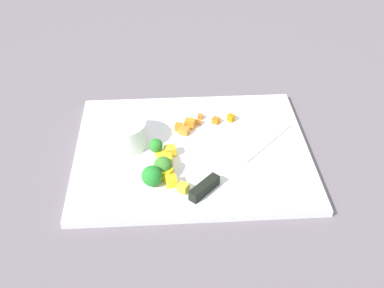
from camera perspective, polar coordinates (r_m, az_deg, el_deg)
ground_plane at (r=0.88m, az=0.00°, el=-1.13°), size 4.00×4.00×0.00m
cutting_board at (r=0.87m, az=0.00°, el=-0.83°), size 0.42×0.34×0.01m
prep_bowl at (r=0.88m, az=-8.13°, el=1.26°), size 0.09×0.09×0.05m
chef_knife at (r=0.82m, az=4.10°, el=-3.17°), size 0.21×0.21×0.02m
carrot_dice_0 at (r=0.93m, az=0.76°, el=2.61°), size 0.01×0.01×0.01m
carrot_dice_1 at (r=0.93m, az=2.82°, el=2.79°), size 0.02×0.02×0.01m
carrot_dice_2 at (r=0.94m, az=4.63°, el=3.09°), size 0.02×0.02×0.01m
carrot_dice_3 at (r=0.92m, az=-0.48°, el=2.43°), size 0.02×0.02×0.02m
carrot_dice_4 at (r=0.91m, az=-1.55°, el=2.01°), size 0.02×0.02×0.01m
carrot_dice_5 at (r=0.94m, az=0.98°, el=3.25°), size 0.01×0.01×0.01m
carrot_dice_6 at (r=0.90m, az=-0.93°, el=1.58°), size 0.02×0.02×0.01m
pepper_dice_0 at (r=0.81m, az=-3.23°, el=-3.45°), size 0.03×0.03×0.02m
pepper_dice_1 at (r=0.84m, az=-3.59°, el=-1.48°), size 0.02×0.02×0.01m
pepper_dice_2 at (r=0.82m, az=-3.52°, el=-2.92°), size 0.02×0.02×0.02m
pepper_dice_3 at (r=0.85m, az=-2.57°, el=-0.80°), size 0.02×0.02×0.02m
pepper_dice_4 at (r=0.83m, az=-3.09°, el=-1.92°), size 0.02×0.02×0.02m
pepper_dice_5 at (r=0.78m, az=-1.06°, el=-5.18°), size 0.02×0.02×0.01m
pepper_dice_6 at (r=0.79m, az=-2.47°, el=-4.41°), size 0.02×0.02×0.02m
broccoli_floret_0 at (r=0.84m, az=-4.29°, el=-0.23°), size 0.02×0.02×0.03m
broccoli_floret_1 at (r=0.79m, az=-4.75°, el=-3.78°), size 0.03×0.03×0.03m
broccoli_floret_2 at (r=0.81m, az=-3.43°, el=-2.59°), size 0.03×0.03×0.03m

